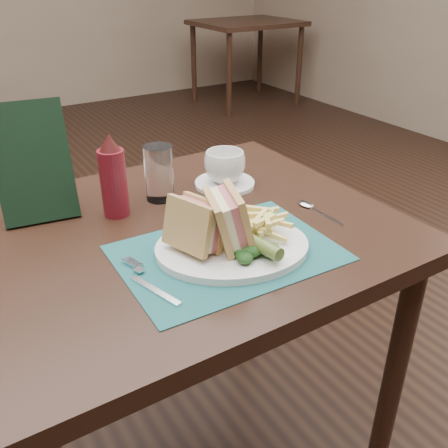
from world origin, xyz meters
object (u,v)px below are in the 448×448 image
(sandwich_half_b, at_px, (218,220))
(drinking_glass, at_px, (159,173))
(ketchup_bottle, at_px, (113,175))
(table_main, at_px, (188,358))
(check_presenter, at_px, (33,163))
(coffee_cup, at_px, (225,167))
(saucer, at_px, (225,183))
(plate, at_px, (232,247))
(table_bg_right, at_px, (246,63))
(sandwich_half_a, at_px, (187,228))
(placemat, at_px, (227,253))

(sandwich_half_b, height_order, drinking_glass, sandwich_half_b)
(ketchup_bottle, bearing_deg, table_main, -52.68)
(sandwich_half_b, relative_size, check_presenter, 0.45)
(coffee_cup, xyz_separation_m, ketchup_bottle, (-0.29, -0.01, 0.04))
(saucer, relative_size, ketchup_bottle, 0.81)
(table_main, distance_m, plate, 0.41)
(sandwich_half_b, xyz_separation_m, ketchup_bottle, (-0.10, 0.26, 0.02))
(sandwich_half_b, relative_size, ketchup_bottle, 0.62)
(ketchup_bottle, bearing_deg, table_bg_right, 51.37)
(saucer, height_order, coffee_cup, coffee_cup)
(table_bg_right, xyz_separation_m, plate, (-2.31, -3.33, 0.38))
(coffee_cup, height_order, ketchup_bottle, ketchup_bottle)
(table_main, height_order, table_bg_right, same)
(table_main, distance_m, drinking_glass, 0.46)
(table_bg_right, distance_m, check_presenter, 3.97)
(plate, xyz_separation_m, coffee_cup, (0.16, 0.28, 0.04))
(sandwich_half_a, relative_size, coffee_cup, 1.03)
(table_bg_right, distance_m, plate, 4.07)
(table_main, xyz_separation_m, placemat, (0.02, -0.15, 0.38))
(placemat, relative_size, sandwich_half_b, 3.58)
(table_main, xyz_separation_m, saucer, (0.19, 0.13, 0.38))
(sandwich_half_b, height_order, check_presenter, check_presenter)
(table_bg_right, bearing_deg, coffee_cup, -125.23)
(saucer, xyz_separation_m, ketchup_bottle, (-0.29, -0.01, 0.09))
(table_main, relative_size, ketchup_bottle, 4.84)
(plate, bearing_deg, sandwich_half_a, -170.51)
(saucer, height_order, ketchup_bottle, ketchup_bottle)
(sandwich_half_b, bearing_deg, sandwich_half_a, -169.29)
(sandwich_half_a, height_order, sandwich_half_b, sandwich_half_b)
(placemat, height_order, sandwich_half_a, sandwich_half_a)
(drinking_glass, bearing_deg, placemat, -89.89)
(sandwich_half_a, distance_m, saucer, 0.37)
(table_main, height_order, ketchup_bottle, ketchup_bottle)
(table_bg_right, distance_m, ketchup_bottle, 3.94)
(placemat, relative_size, ketchup_bottle, 2.22)
(table_bg_right, xyz_separation_m, sandwich_half_a, (-2.40, -3.31, 0.44))
(saucer, relative_size, check_presenter, 0.59)
(check_presenter, bearing_deg, sandwich_half_a, -52.91)
(table_main, bearing_deg, placemat, -81.26)
(table_main, bearing_deg, plate, -76.61)
(placemat, xyz_separation_m, check_presenter, (-0.26, 0.36, 0.12))
(table_main, xyz_separation_m, ketchup_bottle, (-0.10, 0.13, 0.47))
(sandwich_half_a, xyz_separation_m, sandwich_half_b, (0.06, -0.01, 0.00))
(table_bg_right, relative_size, ketchup_bottle, 4.84)
(table_bg_right, relative_size, coffee_cup, 8.89)
(plate, relative_size, sandwich_half_a, 2.87)
(coffee_cup, bearing_deg, placemat, -121.33)
(coffee_cup, height_order, check_presenter, check_presenter)
(coffee_cup, distance_m, check_presenter, 0.44)
(plate, relative_size, drinking_glass, 2.31)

